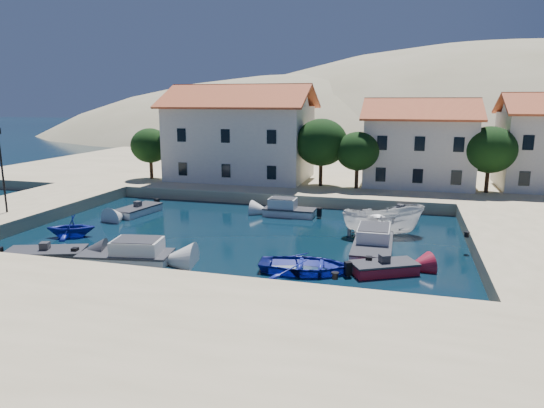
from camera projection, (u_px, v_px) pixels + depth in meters
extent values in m
plane|color=black|center=(172.00, 288.00, 24.09)|extent=(400.00, 400.00, 0.00)
cube|color=tan|center=(98.00, 334.00, 18.34)|extent=(52.00, 12.00, 1.00)
cube|color=tan|center=(12.00, 212.00, 38.37)|extent=(8.00, 20.00, 1.00)
cube|color=tan|center=(330.00, 172.00, 59.27)|extent=(80.00, 36.00, 1.00)
ellipsoid|color=#958D65|center=(325.00, 207.00, 134.54)|extent=(198.00, 126.00, 72.00)
ellipsoid|color=#958D65|center=(487.00, 218.00, 142.69)|extent=(220.00, 176.00, 99.00)
cube|color=silver|center=(241.00, 143.00, 51.04)|extent=(14.00, 9.00, 7.50)
pyramid|color=#A63B25|center=(240.00, 96.00, 50.02)|extent=(14.70, 9.45, 2.20)
cube|color=silver|center=(418.00, 151.00, 47.39)|extent=(10.00, 8.00, 6.50)
pyramid|color=#A63B25|center=(421.00, 108.00, 46.51)|extent=(10.50, 8.40, 1.80)
cylinder|color=#382314|center=(151.00, 167.00, 51.09)|extent=(0.36, 0.36, 2.50)
ellipsoid|color=black|center=(150.00, 146.00, 50.62)|extent=(4.00, 4.00, 3.60)
cylinder|color=#382314|center=(321.00, 170.00, 46.81)|extent=(0.36, 0.36, 3.00)
ellipsoid|color=black|center=(321.00, 142.00, 46.24)|extent=(5.00, 5.00, 4.50)
cylinder|color=#382314|center=(357.00, 175.00, 45.48)|extent=(0.36, 0.36, 2.50)
ellipsoid|color=black|center=(357.00, 151.00, 45.00)|extent=(4.00, 4.00, 3.60)
cylinder|color=#382314|center=(487.00, 177.00, 43.39)|extent=(0.36, 0.36, 2.75)
ellipsoid|color=black|center=(490.00, 150.00, 42.87)|extent=(4.60, 4.60, 4.14)
cylinder|color=black|center=(2.00, 172.00, 35.36)|extent=(0.14, 0.14, 6.00)
cylinder|color=black|center=(335.00, 276.00, 22.52)|extent=(0.36, 0.36, 0.30)
cylinder|color=black|center=(467.00, 235.00, 29.43)|extent=(0.36, 0.36, 0.30)
cube|color=#343439|center=(46.00, 255.00, 28.36)|extent=(4.73, 3.27, 0.90)
cube|color=#343439|center=(45.00, 250.00, 28.29)|extent=(4.83, 3.34, 0.10)
cube|color=#343439|center=(45.00, 246.00, 28.25)|extent=(0.64, 0.64, 0.50)
cube|color=silver|center=(126.00, 259.00, 27.80)|extent=(5.36, 2.98, 0.90)
cube|color=#343439|center=(126.00, 253.00, 27.73)|extent=(5.49, 3.04, 0.10)
cube|color=silver|center=(125.00, 247.00, 27.65)|extent=(2.95, 2.26, 0.90)
imported|color=#1B2798|center=(306.00, 272.00, 26.40)|extent=(5.44, 4.16, 1.05)
cube|color=maroon|center=(384.00, 269.00, 26.10)|extent=(3.76, 2.99, 0.90)
cube|color=#343439|center=(384.00, 263.00, 26.03)|extent=(3.85, 3.05, 0.10)
cube|color=#343439|center=(384.00, 259.00, 25.99)|extent=(0.68, 0.68, 0.50)
cube|color=silver|center=(373.00, 248.00, 29.71)|extent=(2.31, 5.61, 0.90)
cube|color=#343439|center=(373.00, 243.00, 29.64)|extent=(2.36, 5.75, 0.10)
cube|color=silver|center=(373.00, 237.00, 29.57)|extent=(1.95, 2.98, 0.90)
imported|color=silver|center=(382.00, 235.00, 33.53)|extent=(6.18, 4.15, 2.23)
cube|color=silver|center=(400.00, 214.00, 38.64)|extent=(2.46, 3.41, 0.90)
cube|color=#343439|center=(400.00, 210.00, 38.57)|extent=(2.52, 3.49, 0.10)
cube|color=#343439|center=(400.00, 207.00, 38.52)|extent=(0.65, 0.65, 0.50)
imported|color=#1B2798|center=(72.00, 236.00, 33.20)|extent=(3.92, 3.68, 1.66)
cube|color=silver|center=(138.00, 211.00, 39.77)|extent=(2.47, 4.33, 0.90)
cube|color=#343439|center=(138.00, 207.00, 39.70)|extent=(2.53, 4.43, 0.10)
cube|color=#343439|center=(138.00, 204.00, 39.65)|extent=(0.58, 0.58, 0.50)
cube|color=silver|center=(289.00, 213.00, 39.10)|extent=(4.08, 1.76, 0.90)
cube|color=#343439|center=(290.00, 209.00, 39.03)|extent=(4.17, 1.80, 0.10)
cube|color=silver|center=(290.00, 204.00, 38.95)|extent=(2.17, 1.49, 0.90)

